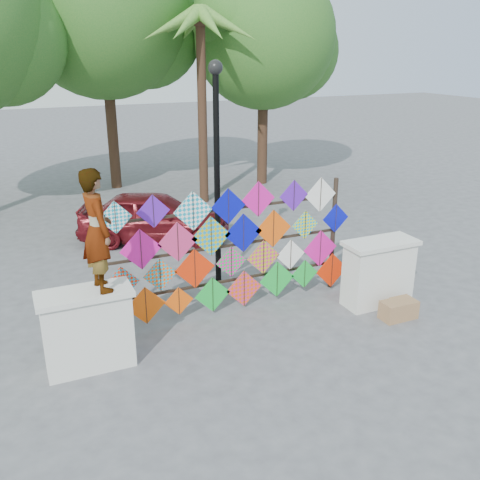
{
  "coord_description": "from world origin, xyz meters",
  "views": [
    {
      "loc": [
        -3.49,
        -7.66,
        4.66
      ],
      "look_at": [
        0.18,
        0.6,
        1.4
      ],
      "focal_mm": 40.0,
      "sensor_mm": 36.0,
      "label": 1
    }
  ],
  "objects_px": {
    "sedan": "(155,217)",
    "lamppost": "(217,155)",
    "kite_rack": "(233,249)",
    "vendor_woman": "(97,230)"
  },
  "relations": [
    {
      "from": "vendor_woman",
      "to": "lamppost",
      "type": "bearing_deg",
      "value": -59.81
    },
    {
      "from": "vendor_woman",
      "to": "lamppost",
      "type": "xyz_separation_m",
      "value": [
        2.72,
        2.2,
        0.5
      ]
    },
    {
      "from": "kite_rack",
      "to": "sedan",
      "type": "height_order",
      "value": "kite_rack"
    },
    {
      "from": "sedan",
      "to": "lamppost",
      "type": "bearing_deg",
      "value": -146.42
    },
    {
      "from": "kite_rack",
      "to": "lamppost",
      "type": "bearing_deg",
      "value": 80.8
    },
    {
      "from": "kite_rack",
      "to": "vendor_woman",
      "type": "bearing_deg",
      "value": -159.76
    },
    {
      "from": "sedan",
      "to": "kite_rack",
      "type": "bearing_deg",
      "value": -152.12
    },
    {
      "from": "lamppost",
      "to": "kite_rack",
      "type": "bearing_deg",
      "value": -99.2
    },
    {
      "from": "kite_rack",
      "to": "vendor_woman",
      "type": "distance_m",
      "value": 2.86
    },
    {
      "from": "sedan",
      "to": "lamppost",
      "type": "relative_size",
      "value": 0.84
    }
  ]
}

